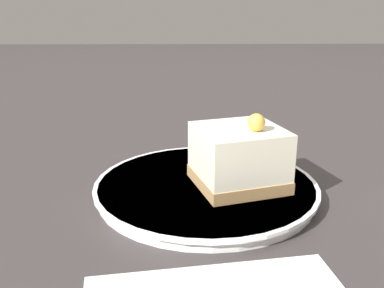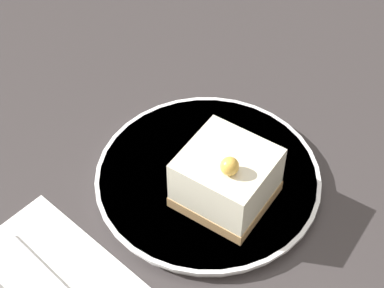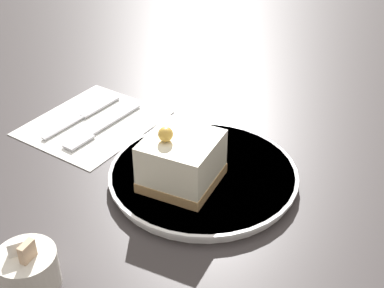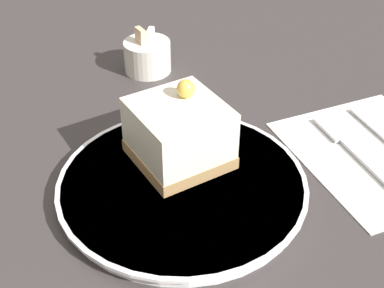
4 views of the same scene
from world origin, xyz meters
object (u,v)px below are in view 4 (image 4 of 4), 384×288
(cake_slice, at_px, (179,133))
(fork, at_px, (352,148))
(plate, at_px, (182,185))
(sugar_bowl, at_px, (147,56))

(cake_slice, xyz_separation_m, fork, (0.21, -0.02, -0.05))
(plate, bearing_deg, cake_slice, 80.88)
(plate, distance_m, cake_slice, 0.06)
(plate, height_order, cake_slice, cake_slice)
(plate, relative_size, cake_slice, 2.23)
(plate, xyz_separation_m, sugar_bowl, (0.01, 0.28, 0.02))
(plate, height_order, sugar_bowl, sugar_bowl)
(plate, distance_m, sugar_bowl, 0.28)
(plate, xyz_separation_m, fork, (0.21, 0.02, -0.00))
(plate, height_order, fork, plate)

